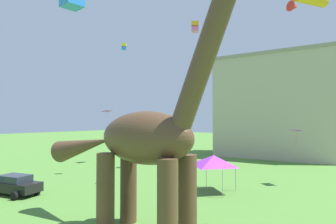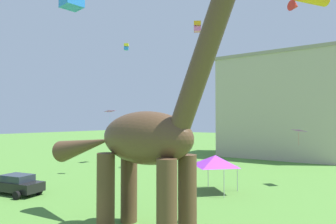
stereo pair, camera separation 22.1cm
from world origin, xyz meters
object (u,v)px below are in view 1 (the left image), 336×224
object	(u,v)px
kite_mid_center	(296,131)
kite_apex	(124,47)
festival_canopy_tent	(214,161)
kite_trailing	(307,1)
dinosaur_sculpture	(145,138)
kite_mid_right	(195,27)
person_far_spectator	(106,172)
kite_far_left	(107,111)
parked_sedan_left	(15,184)

from	to	relation	value
kite_mid_center	kite_apex	bearing A→B (deg)	-163.33
festival_canopy_tent	kite_trailing	distance (m)	13.50
dinosaur_sculpture	kite_mid_right	size ratio (longest dim) A/B	11.06
person_far_spectator	kite_apex	xyz separation A→B (m)	(-1.81, 4.38, 12.83)
dinosaur_sculpture	kite_mid_right	xyz separation A→B (m)	(-7.77, 19.79, 12.46)
kite_mid_center	kite_apex	world-z (taller)	kite_apex
dinosaur_sculpture	kite_far_left	world-z (taller)	dinosaur_sculpture
person_far_spectator	kite_mid_right	world-z (taller)	kite_mid_right
kite_far_left	person_far_spectator	bearing A→B (deg)	-44.87
dinosaur_sculpture	kite_mid_center	size ratio (longest dim) A/B	9.57
parked_sedan_left	person_far_spectator	world-z (taller)	person_far_spectator
dinosaur_sculpture	kite_apex	distance (m)	19.24
kite_mid_center	kite_mid_right	bearing A→B (deg)	166.01
parked_sedan_left	kite_mid_right	size ratio (longest dim) A/B	3.61
kite_trailing	festival_canopy_tent	bearing A→B (deg)	148.43
festival_canopy_tent	kite_apex	world-z (taller)	kite_apex
kite_mid_right	kite_trailing	bearing A→B (deg)	-44.27
kite_mid_right	dinosaur_sculpture	bearing A→B (deg)	-68.57
dinosaur_sculpture	kite_mid_right	bearing A→B (deg)	145.26
person_far_spectator	kite_mid_center	distance (m)	17.85
parked_sedan_left	kite_mid_center	xyz separation A→B (m)	(17.77, 16.19, 4.12)
kite_apex	kite_mid_right	size ratio (longest dim) A/B	0.55
festival_canopy_tent	person_far_spectator	bearing A→B (deg)	-163.92
parked_sedan_left	kite_apex	size ratio (longest dim) A/B	6.52
dinosaur_sculpture	kite_far_left	size ratio (longest dim) A/B	7.97
festival_canopy_tent	kite_trailing	bearing A→B (deg)	-31.57
kite_mid_center	kite_mid_right	distance (m)	17.61
kite_trailing	kite_apex	size ratio (longest dim) A/B	3.18
kite_mid_center	kite_far_left	bearing A→B (deg)	178.84
dinosaur_sculpture	person_far_spectator	size ratio (longest dim) A/B	7.70
kite_mid_right	kite_apex	bearing A→B (deg)	-119.36
dinosaur_sculpture	kite_mid_center	world-z (taller)	dinosaur_sculpture
kite_far_left	kite_trailing	bearing A→B (deg)	-23.54
parked_sedan_left	kite_mid_right	bearing A→B (deg)	62.42
kite_apex	dinosaur_sculpture	bearing A→B (deg)	-44.04
person_far_spectator	kite_trailing	size ratio (longest dim) A/B	0.81
kite_trailing	kite_apex	xyz separation A→B (m)	(-19.24, 6.45, 1.50)
kite_mid_center	kite_trailing	distance (m)	13.90
dinosaur_sculpture	kite_apex	xyz separation A→B (m)	(-12.24, 11.84, 8.96)
parked_sedan_left	kite_trailing	xyz separation A→B (m)	(20.48, 4.79, 11.60)
festival_canopy_tent	kite_mid_center	distance (m)	8.68
parked_sedan_left	person_far_spectator	xyz separation A→B (m)	(3.05, 6.85, 0.27)
person_far_spectator	kite_mid_right	distance (m)	20.64
festival_canopy_tent	kite_mid_center	bearing A→B (deg)	52.00
dinosaur_sculpture	festival_canopy_tent	size ratio (longest dim) A/B	4.34
kite_trailing	kite_mid_right	world-z (taller)	kite_mid_right
kite_apex	festival_canopy_tent	bearing A→B (deg)	-8.11
dinosaur_sculpture	kite_mid_right	world-z (taller)	kite_mid_right
kite_mid_center	kite_mid_right	xyz separation A→B (m)	(-12.05, 3.00, 12.48)
kite_mid_center	kite_mid_right	world-z (taller)	kite_mid_right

